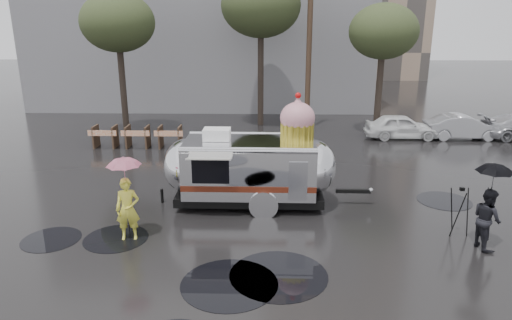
{
  "coord_description": "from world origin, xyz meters",
  "views": [
    {
      "loc": [
        0.38,
        -10.15,
        5.56
      ],
      "look_at": [
        0.04,
        3.35,
        1.45
      ],
      "focal_mm": 32.0,
      "sensor_mm": 36.0,
      "label": 1
    }
  ],
  "objects_px": {
    "tripod": "(460,207)",
    "airstream_trailer": "(252,166)",
    "person_right": "(487,219)",
    "person_left": "(128,209)"
  },
  "relations": [
    {
      "from": "tripod",
      "to": "airstream_trailer",
      "type": "bearing_deg",
      "value": 158.53
    },
    {
      "from": "airstream_trailer",
      "to": "person_right",
      "type": "height_order",
      "value": "airstream_trailer"
    },
    {
      "from": "person_left",
      "to": "tripod",
      "type": "relative_size",
      "value": 1.24
    },
    {
      "from": "airstream_trailer",
      "to": "person_right",
      "type": "relative_size",
      "value": 4.22
    },
    {
      "from": "person_left",
      "to": "tripod",
      "type": "xyz_separation_m",
      "value": [
        8.83,
        0.49,
        -0.06
      ]
    },
    {
      "from": "airstream_trailer",
      "to": "person_left",
      "type": "distance_m",
      "value": 4.09
    },
    {
      "from": "person_left",
      "to": "person_right",
      "type": "height_order",
      "value": "person_left"
    },
    {
      "from": "airstream_trailer",
      "to": "person_left",
      "type": "bearing_deg",
      "value": -141.3
    },
    {
      "from": "person_left",
      "to": "person_right",
      "type": "relative_size",
      "value": 1.06
    },
    {
      "from": "person_left",
      "to": "tripod",
      "type": "height_order",
      "value": "person_left"
    }
  ]
}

